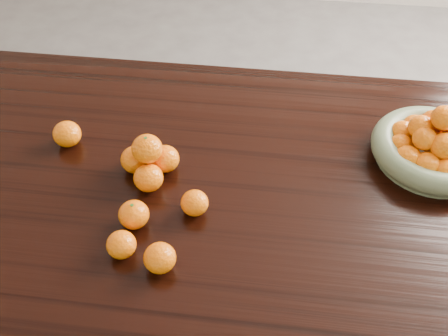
# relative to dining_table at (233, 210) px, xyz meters

# --- Properties ---
(ground) EXTENTS (5.00, 5.00, 0.00)m
(ground) POSITION_rel_dining_table_xyz_m (0.00, 0.00, -0.66)
(ground) COLOR #625E5C
(ground) RESTS_ON ground
(dining_table) EXTENTS (2.00, 1.00, 0.75)m
(dining_table) POSITION_rel_dining_table_xyz_m (0.00, 0.00, 0.00)
(dining_table) COLOR black
(dining_table) RESTS_ON ground
(fruit_bowl) EXTENTS (0.30, 0.30, 0.16)m
(fruit_bowl) POSITION_rel_dining_table_xyz_m (0.48, 0.15, 0.13)
(fruit_bowl) COLOR #647153
(fruit_bowl) RESTS_ON dining_table
(orange_pyramid) EXTENTS (0.14, 0.14, 0.12)m
(orange_pyramid) POSITION_rel_dining_table_xyz_m (-0.21, 0.01, 0.14)
(orange_pyramid) COLOR orange
(orange_pyramid) RESTS_ON dining_table
(loose_orange_0) EXTENTS (0.07, 0.07, 0.06)m
(loose_orange_0) POSITION_rel_dining_table_xyz_m (-0.21, -0.14, 0.12)
(loose_orange_0) COLOR orange
(loose_orange_0) RESTS_ON dining_table
(loose_orange_1) EXTENTS (0.06, 0.06, 0.06)m
(loose_orange_1) POSITION_rel_dining_table_xyz_m (-0.21, -0.22, 0.12)
(loose_orange_1) COLOR orange
(loose_orange_1) RESTS_ON dining_table
(loose_orange_2) EXTENTS (0.07, 0.07, 0.06)m
(loose_orange_2) POSITION_rel_dining_table_xyz_m (-0.12, -0.24, 0.12)
(loose_orange_2) COLOR orange
(loose_orange_2) RESTS_ON dining_table
(loose_orange_3) EXTENTS (0.07, 0.07, 0.07)m
(loose_orange_3) POSITION_rel_dining_table_xyz_m (-0.44, 0.10, 0.12)
(loose_orange_3) COLOR orange
(loose_orange_3) RESTS_ON dining_table
(loose_orange_4) EXTENTS (0.06, 0.06, 0.06)m
(loose_orange_4) POSITION_rel_dining_table_xyz_m (-0.08, -0.09, 0.12)
(loose_orange_4) COLOR orange
(loose_orange_4) RESTS_ON dining_table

